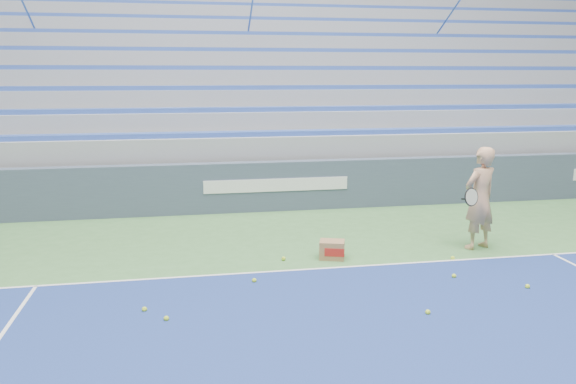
# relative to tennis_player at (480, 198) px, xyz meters

# --- Properties ---
(sponsor_barrier) EXTENTS (30.00, 0.32, 1.10)m
(sponsor_barrier) POSITION_rel_tennis_player_xyz_m (-3.02, 3.41, -0.35)
(sponsor_barrier) COLOR #3D4A5D
(sponsor_barrier) RESTS_ON ground
(bleachers) EXTENTS (31.00, 9.15, 7.30)m
(bleachers) POSITION_rel_tennis_player_xyz_m (-3.03, 9.13, 1.46)
(bleachers) COLOR #909498
(bleachers) RESTS_ON ground
(tennis_player) EXTENTS (0.98, 0.93, 1.79)m
(tennis_player) POSITION_rel_tennis_player_xyz_m (0.00, 0.00, 0.00)
(tennis_player) COLOR tan
(tennis_player) RESTS_ON ground
(ball_box) EXTENTS (0.48, 0.42, 0.30)m
(ball_box) POSITION_rel_tennis_player_xyz_m (-2.64, -0.10, -0.74)
(ball_box) COLOR #8F6845
(ball_box) RESTS_ON ground
(tennis_ball_0) EXTENTS (0.07, 0.07, 0.07)m
(tennis_ball_0) POSITION_rel_tennis_player_xyz_m (-0.71, -0.53, -0.86)
(tennis_ball_0) COLOR #C3E62F
(tennis_ball_0) RESTS_ON ground
(tennis_ball_1) EXTENTS (0.07, 0.07, 0.07)m
(tennis_ball_1) POSITION_rel_tennis_player_xyz_m (-3.45, -0.07, -0.86)
(tennis_ball_1) COLOR #C3E62F
(tennis_ball_1) RESTS_ON ground
(tennis_ball_2) EXTENTS (0.07, 0.07, 0.07)m
(tennis_ball_2) POSITION_rel_tennis_player_xyz_m (-2.00, -2.47, -0.86)
(tennis_ball_2) COLOR #C3E62F
(tennis_ball_2) RESTS_ON ground
(tennis_ball_3) EXTENTS (0.07, 0.07, 0.07)m
(tennis_ball_3) POSITION_rel_tennis_player_xyz_m (-5.55, -1.75, -0.86)
(tennis_ball_3) COLOR #C3E62F
(tennis_ball_3) RESTS_ON ground
(tennis_ball_4) EXTENTS (0.07, 0.07, 0.07)m
(tennis_ball_4) POSITION_rel_tennis_player_xyz_m (-1.07, -1.32, -0.86)
(tennis_ball_4) COLOR #C3E62F
(tennis_ball_4) RESTS_ON ground
(tennis_ball_5) EXTENTS (0.07, 0.07, 0.07)m
(tennis_ball_5) POSITION_rel_tennis_player_xyz_m (-0.23, -1.89, -0.86)
(tennis_ball_5) COLOR #C3E62F
(tennis_ball_5) RESTS_ON ground
(tennis_ball_6) EXTENTS (0.07, 0.07, 0.07)m
(tennis_ball_6) POSITION_rel_tennis_player_xyz_m (-4.04, -0.97, -0.86)
(tennis_ball_6) COLOR #C3E62F
(tennis_ball_6) RESTS_ON ground
(tennis_ball_7) EXTENTS (0.07, 0.07, 0.07)m
(tennis_ball_7) POSITION_rel_tennis_player_xyz_m (-5.26, -2.08, -0.86)
(tennis_ball_7) COLOR #C3E62F
(tennis_ball_7) RESTS_ON ground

